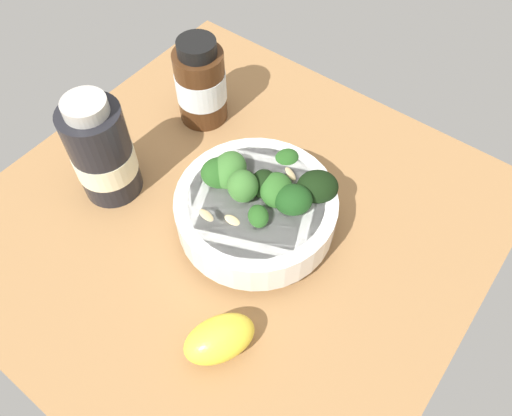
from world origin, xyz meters
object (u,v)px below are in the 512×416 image
Objects in this scene: lemon_wedge at (219,339)px; bottle_tall at (201,84)px; bowl_of_broccoli at (258,206)px; bottle_short at (102,152)px.

lemon_wedge is 34.13cm from bottle_tall.
bowl_of_broccoli is 15.56cm from lemon_wedge.
bowl_of_broccoli is at bearing -120.86° from bottle_tall.
bottle_tall is 16.66cm from bottle_short.
bottle_short is (8.00, 24.19, 4.32)cm from lemon_wedge.
bottle_tall reaches higher than lemon_wedge.
bottle_short is at bearing 108.87° from bowl_of_broccoli.
bottle_short is (-16.62, 0.83, 0.71)cm from bottle_tall.
bottle_tall is 0.86× the size of bottle_short.
bottle_short reaches higher than bowl_of_broccoli.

